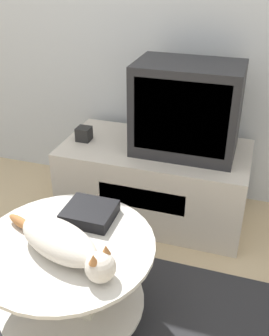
{
  "coord_description": "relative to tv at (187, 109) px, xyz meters",
  "views": [
    {
      "loc": [
        0.66,
        -1.14,
        1.55
      ],
      "look_at": [
        0.14,
        0.45,
        0.62
      ],
      "focal_mm": 42.0,
      "sensor_mm": 36.0,
      "label": 1
    }
  ],
  "objects": [
    {
      "name": "tv_stand",
      "position": [
        -0.18,
        -0.01,
        -0.51
      ],
      "size": [
        1.15,
        0.59,
        0.49
      ],
      "color": "beige",
      "rests_on": "ground_plane"
    },
    {
      "name": "speaker",
      "position": [
        -0.63,
        -0.06,
        -0.22
      ],
      "size": [
        0.09,
        0.09,
        0.09
      ],
      "color": "black",
      "rests_on": "tv_stand"
    },
    {
      "name": "ground_plane",
      "position": [
        -0.29,
        -0.98,
        -0.75
      ],
      "size": [
        12.0,
        12.0,
        0.0
      ],
      "primitive_type": "plane",
      "color": "tan"
    },
    {
      "name": "rug",
      "position": [
        -0.29,
        -0.98,
        -0.74
      ],
      "size": [
        2.06,
        1.01,
        0.02
      ],
      "color": "#28282B",
      "rests_on": "ground_plane"
    },
    {
      "name": "dvd_box",
      "position": [
        -0.27,
        -0.8,
        -0.24
      ],
      "size": [
        0.22,
        0.2,
        0.06
      ],
      "color": "black",
      "rests_on": "coffee_table"
    },
    {
      "name": "cat",
      "position": [
        -0.26,
        -1.06,
        -0.2
      ],
      "size": [
        0.59,
        0.31,
        0.14
      ],
      "rotation": [
        0.0,
        0.0,
        -0.37
      ],
      "color": "silver",
      "rests_on": "coffee_table"
    },
    {
      "name": "tv",
      "position": [
        0.0,
        0.0,
        0.0
      ],
      "size": [
        0.6,
        0.39,
        0.53
      ],
      "color": "#232326",
      "rests_on": "tv_stand"
    },
    {
      "name": "coffee_table",
      "position": [
        -0.29,
        -1.0,
        -0.43
      ],
      "size": [
        0.74,
        0.74,
        0.46
      ],
      "color": "#B2B2B7",
      "rests_on": "rug"
    }
  ]
}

